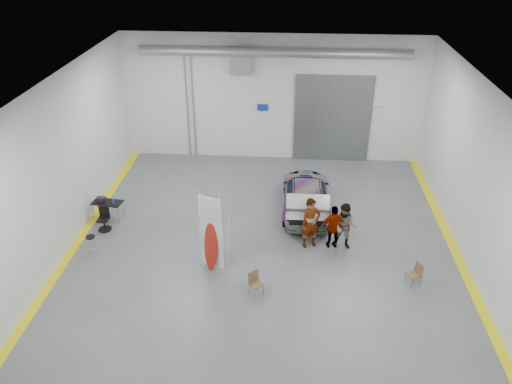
# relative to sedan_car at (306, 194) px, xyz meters

# --- Properties ---
(ground) EXTENTS (16.00, 16.00, 0.00)m
(ground) POSITION_rel_sedan_car_xyz_m (-1.55, -3.18, -0.67)
(ground) COLOR #56595D
(ground) RESTS_ON ground
(room_shell) EXTENTS (14.02, 16.18, 6.01)m
(room_shell) POSITION_rel_sedan_car_xyz_m (-1.31, -0.96, 3.41)
(room_shell) COLOR silver
(room_shell) RESTS_ON ground
(sedan_car) EXTENTS (1.89, 4.63, 1.34)m
(sedan_car) POSITION_rel_sedan_car_xyz_m (0.00, 0.00, 0.00)
(sedan_car) COLOR silver
(sedan_car) RESTS_ON ground
(person_a) EXTENTS (0.83, 0.69, 1.94)m
(person_a) POSITION_rel_sedan_car_xyz_m (0.11, -2.62, 0.30)
(person_a) COLOR #826147
(person_a) RESTS_ON ground
(person_b) EXTENTS (1.04, 0.91, 1.77)m
(person_b) POSITION_rel_sedan_car_xyz_m (1.32, -2.62, 0.22)
(person_b) COLOR teal
(person_b) RESTS_ON ground
(person_c) EXTENTS (1.03, 0.55, 1.69)m
(person_c) POSITION_rel_sedan_car_xyz_m (0.93, -2.62, 0.17)
(person_c) COLOR #9D6134
(person_c) RESTS_ON ground
(surfboard_display) EXTENTS (0.79, 0.44, 2.96)m
(surfboard_display) POSITION_rel_sedan_car_xyz_m (-3.13, -4.22, 0.53)
(surfboard_display) COLOR white
(surfboard_display) RESTS_ON ground
(folding_chair_near) EXTENTS (0.53, 0.59, 0.80)m
(folding_chair_near) POSITION_rel_sedan_car_xyz_m (-1.63, -5.40, -0.42)
(folding_chair_near) COLOR brown
(folding_chair_near) RESTS_ON ground
(folding_chair_far) EXTENTS (0.49, 0.61, 0.80)m
(folding_chair_far) POSITION_rel_sedan_car_xyz_m (3.40, -4.56, -0.42)
(folding_chair_far) COLOR brown
(folding_chair_far) RESTS_ON ground
(shop_stool) EXTENTS (0.34, 0.34, 0.67)m
(shop_stool) POSITION_rel_sedan_car_xyz_m (-7.62, -3.56, -0.34)
(shop_stool) COLOR black
(shop_stool) RESTS_ON ground
(work_table) EXTENTS (1.23, 0.73, 0.95)m
(work_table) POSITION_rel_sedan_car_xyz_m (-7.83, -1.28, 0.06)
(work_table) COLOR gray
(work_table) RESTS_ON ground
(office_chair) EXTENTS (0.50, 0.50, 0.94)m
(office_chair) POSITION_rel_sedan_car_xyz_m (-7.67, -2.08, -0.26)
(office_chair) COLOR black
(office_chair) RESTS_ON ground
(trunk_lid) EXTENTS (1.57, 0.95, 0.04)m
(trunk_lid) POSITION_rel_sedan_car_xyz_m (0.00, -2.07, 0.69)
(trunk_lid) COLOR silver
(trunk_lid) RESTS_ON sedan_car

